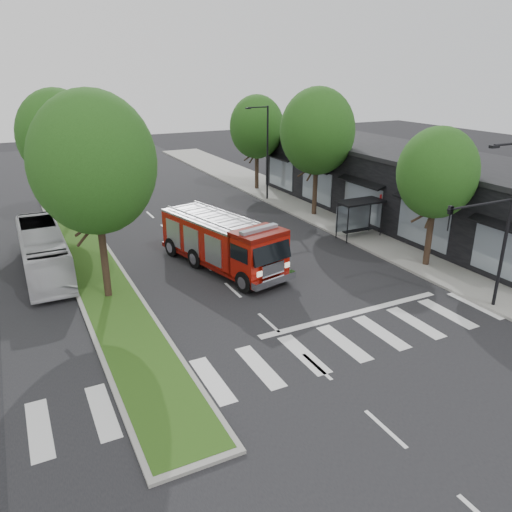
% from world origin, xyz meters
% --- Properties ---
extents(ground, '(140.00, 140.00, 0.00)m').
position_xyz_m(ground, '(0.00, 0.00, 0.00)').
color(ground, black).
rests_on(ground, ground).
extents(sidewalk_right, '(5.00, 80.00, 0.15)m').
position_xyz_m(sidewalk_right, '(12.50, 10.00, 0.07)').
color(sidewalk_right, gray).
rests_on(sidewalk_right, ground).
extents(median, '(3.00, 50.00, 0.15)m').
position_xyz_m(median, '(-6.00, 18.00, 0.08)').
color(median, gray).
rests_on(median, ground).
extents(storefront_row, '(8.00, 30.00, 5.00)m').
position_xyz_m(storefront_row, '(17.00, 10.00, 2.50)').
color(storefront_row, black).
rests_on(storefront_row, ground).
extents(bus_shelter, '(3.20, 1.60, 2.61)m').
position_xyz_m(bus_shelter, '(11.20, 8.15, 2.04)').
color(bus_shelter, black).
rests_on(bus_shelter, ground).
extents(tree_right_near, '(4.40, 4.40, 8.05)m').
position_xyz_m(tree_right_near, '(11.50, 2.00, 5.51)').
color(tree_right_near, black).
rests_on(tree_right_near, ground).
extents(tree_right_mid, '(5.60, 5.60, 9.72)m').
position_xyz_m(tree_right_mid, '(11.50, 14.00, 6.49)').
color(tree_right_mid, black).
rests_on(tree_right_mid, ground).
extents(tree_right_far, '(5.00, 5.00, 8.73)m').
position_xyz_m(tree_right_far, '(11.50, 24.00, 5.84)').
color(tree_right_far, black).
rests_on(tree_right_far, ground).
extents(tree_median_near, '(5.80, 5.80, 10.16)m').
position_xyz_m(tree_median_near, '(-6.00, 6.00, 6.81)').
color(tree_median_near, black).
rests_on(tree_median_near, ground).
extents(tree_median_far, '(5.60, 5.60, 9.72)m').
position_xyz_m(tree_median_far, '(-6.00, 20.00, 6.49)').
color(tree_median_far, black).
rests_on(tree_median_far, ground).
extents(streetlight_right_near, '(4.08, 0.22, 8.00)m').
position_xyz_m(streetlight_right_near, '(9.61, -3.50, 4.67)').
color(streetlight_right_near, black).
rests_on(streetlight_right_near, ground).
extents(streetlight_right_far, '(2.11, 0.20, 8.00)m').
position_xyz_m(streetlight_right_far, '(10.35, 20.00, 4.48)').
color(streetlight_right_far, black).
rests_on(streetlight_right_far, ground).
extents(fire_engine, '(4.84, 9.60, 3.20)m').
position_xyz_m(fire_engine, '(0.79, 7.23, 1.53)').
color(fire_engine, '#5E0A05').
rests_on(fire_engine, ground).
extents(city_bus, '(2.21, 9.42, 2.62)m').
position_xyz_m(city_bus, '(-8.50, 10.89, 1.31)').
color(city_bus, silver).
rests_on(city_bus, ground).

